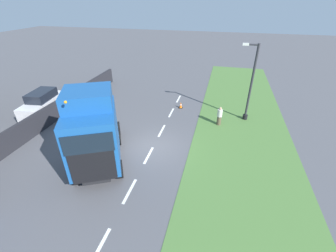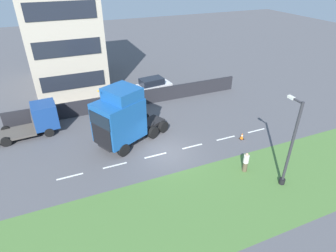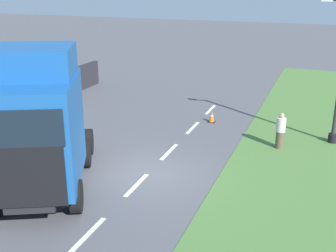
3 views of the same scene
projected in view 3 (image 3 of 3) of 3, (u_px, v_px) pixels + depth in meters
name	position (u px, v px, depth m)	size (l,w,h in m)	color
ground_plane	(147.00, 174.00, 15.42)	(120.00, 120.00, 0.00)	#515156
grass_verge	(320.00, 204.00, 13.39)	(7.00, 44.00, 0.01)	#4C7538
lane_markings	(154.00, 167.00, 16.03)	(0.16, 17.80, 0.00)	white
lorry_cab	(37.00, 127.00, 13.03)	(5.08, 6.62, 5.02)	black
pedestrian	(280.00, 131.00, 17.58)	(0.39, 0.39, 1.55)	brown
traffic_cone_lead	(212.00, 117.00, 21.00)	(0.36, 0.36, 0.58)	black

